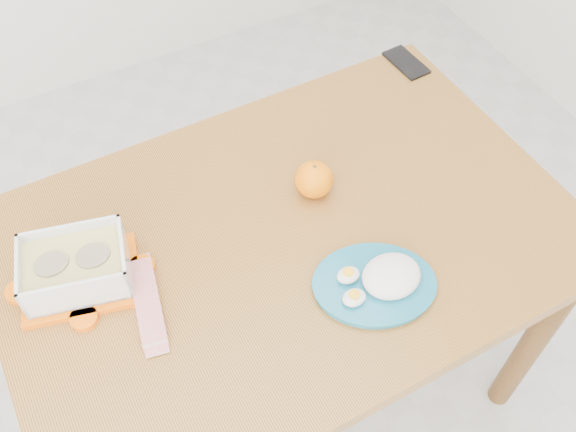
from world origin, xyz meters
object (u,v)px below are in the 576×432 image
rice_plate (380,280)px  orange_fruit (314,179)px  smartphone (406,63)px  food_container (76,268)px  dining_table (288,262)px

rice_plate → orange_fruit: bearing=112.9°
smartphone → food_container: bearing=-168.4°
dining_table → orange_fruit: bearing=35.3°
orange_fruit → smartphone: 0.49m
food_container → rice_plate: food_container is taller
food_container → smartphone: 0.96m
dining_table → orange_fruit: orange_fruit is taller
orange_fruit → rice_plate: bearing=-91.1°
food_container → orange_fruit: (0.51, -0.01, -0.01)m
rice_plate → smartphone: 0.68m
food_container → rice_plate: (0.50, -0.28, -0.03)m
food_container → rice_plate: 0.57m
food_container → smartphone: size_ratio=2.04×
dining_table → orange_fruit: size_ratio=14.44×
dining_table → rice_plate: (0.10, -0.19, 0.12)m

